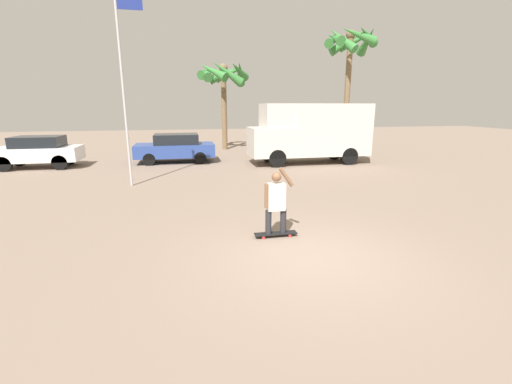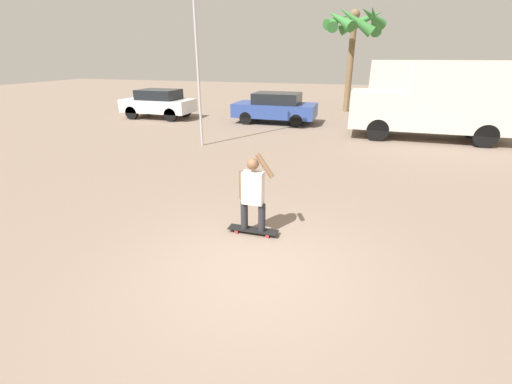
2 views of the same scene
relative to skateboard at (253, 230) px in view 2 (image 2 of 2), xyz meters
The scene contains 8 objects.
ground_plane 1.28m from the skateboard, 70.17° to the right, with size 80.00×80.00×0.00m, color gray.
skateboard is the anchor object (origin of this frame).
person_skateboarder 0.82m from the skateboard, behind, with size 0.68×0.22×1.55m.
camper_van 11.04m from the skateboard, 65.27° to the left, with size 6.21×2.12×3.07m.
parked_car_blue 11.96m from the skateboard, 101.77° to the left, with size 4.14×1.93×1.51m.
parked_car_white 14.40m from the skateboard, 128.50° to the left, with size 3.84×1.83×1.54m.
palm_tree_center_background 17.54m from the skateboard, 87.09° to the left, with size 3.62×3.62×5.93m.
flagpole 8.36m from the skateboard, 122.29° to the left, with size 0.94×0.12×7.07m.
Camera 2 is at (1.34, -4.45, 3.24)m, focal length 24.00 mm.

